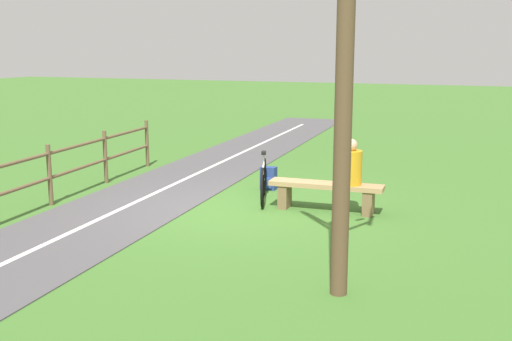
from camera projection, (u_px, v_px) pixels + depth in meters
The scene contains 6 objects.
ground_plane at pixel (230, 209), 10.55m from camera, with size 80.00×80.00×0.00m, color #3D6B28.
bench at pixel (326, 191), 10.38m from camera, with size 1.95×0.46×0.49m.
person_seated at pixel (351, 165), 10.15m from camera, with size 0.39×0.39×0.77m.
bicycle at pixel (263, 181), 11.10m from camera, with size 0.58×1.58×0.88m.
backpack at pixel (268, 178), 12.01m from camera, with size 0.30×0.23×0.45m.
tree_near_bench at pixel (348, 67), 6.40m from camera, with size 1.28×1.27×5.34m.
Camera 1 is at (-4.23, 9.31, 2.71)m, focal length 43.10 mm.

